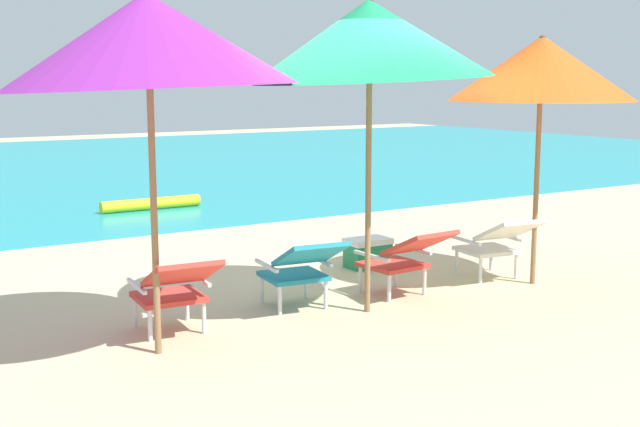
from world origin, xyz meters
TOP-DOWN VIEW (x-y plane):
  - ground_plane at (0.00, 4.00)m, footprint 40.00×40.00m
  - ocean_band at (0.00, 12.91)m, footprint 40.00×18.00m
  - swim_buoy at (0.45, 5.95)m, footprint 1.60×0.18m
  - lounge_chair_far_left at (-1.75, -0.28)m, footprint 0.61×0.92m
  - lounge_chair_near_left at (-0.54, -0.20)m, footprint 0.64×0.93m
  - lounge_chair_near_right at (0.51, -0.33)m, footprint 0.59×0.91m
  - lounge_chair_far_right at (1.72, -0.30)m, footprint 0.65×0.94m
  - beach_umbrella_left at (-2.02, -0.59)m, footprint 2.92×2.92m
  - beach_umbrella_center at (-0.06, -0.52)m, footprint 2.12×2.09m
  - beach_umbrella_right at (1.93, -0.59)m, footprint 1.97×1.97m
  - cooler_box at (0.96, 0.88)m, footprint 0.47×0.33m

SIDE VIEW (x-z plane):
  - ground_plane at x=0.00m, z-range 0.00..0.00m
  - ocean_band at x=0.00m, z-range 0.00..0.01m
  - swim_buoy at x=0.45m, z-range 0.01..0.19m
  - cooler_box at x=0.96m, z-range 0.00..0.32m
  - lounge_chair_far_left at x=-1.75m, z-range 0.06..0.75m
  - lounge_chair_near_left at x=-0.54m, z-range 0.06..0.75m
  - lounge_chair_near_right at x=0.51m, z-range 0.06..0.75m
  - lounge_chair_far_right at x=1.72m, z-range 0.06..0.75m
  - beach_umbrella_right at x=1.93m, z-range 0.90..3.33m
  - beach_umbrella_left at x=-2.02m, z-range 0.95..3.61m
  - beach_umbrella_center at x=-0.06m, z-range 0.98..3.70m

